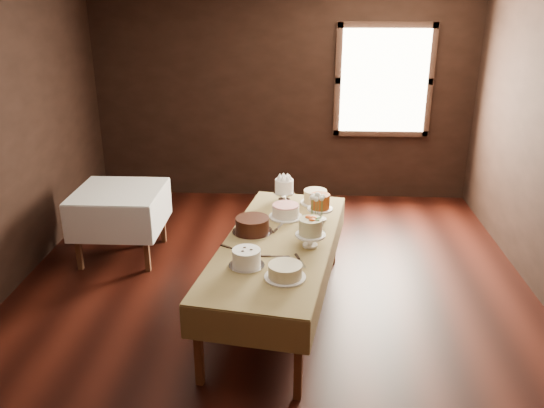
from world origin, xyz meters
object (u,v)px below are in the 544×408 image
(cake_server_a, at_px, (280,256))
(cake_server_b, at_px, (302,263))
(flower_vase, at_px, (316,223))
(side_table, at_px, (119,198))
(cake_server_e, at_px, (237,250))
(cake_caramel, at_px, (320,209))
(display_table, at_px, (278,246))
(cake_flowers, at_px, (310,234))
(cake_meringue, at_px, (284,191))
(cake_speckled, at_px, (315,197))
(cake_cream, at_px, (285,272))
(cake_lattice, at_px, (286,212))
(cake_chocolate, at_px, (252,225))
(cake_swirl, at_px, (246,258))
(cake_server_c, at_px, (280,226))
(cake_server_d, at_px, (317,232))

(cake_server_a, bearing_deg, cake_server_b, -36.33)
(flower_vase, bearing_deg, side_table, 157.97)
(cake_server_e, bearing_deg, cake_caramel, 74.30)
(display_table, relative_size, cake_caramel, 9.03)
(cake_flowers, distance_m, flower_vase, 0.35)
(cake_meringue, distance_m, cake_speckled, 0.32)
(cake_caramel, bearing_deg, display_table, -128.20)
(cake_server_e, bearing_deg, cake_cream, -16.55)
(side_table, distance_m, cake_lattice, 1.86)
(cake_chocolate, bearing_deg, cake_swirl, -89.24)
(cake_chocolate, bearing_deg, cake_caramel, 26.92)
(cake_caramel, xyz_separation_m, cake_server_e, (-0.70, -0.67, -0.11))
(cake_meringue, relative_size, cake_lattice, 0.72)
(side_table, distance_m, cake_cream, 2.50)
(cake_meringue, bearing_deg, cake_server_c, -91.48)
(cake_swirl, bearing_deg, side_table, 133.80)
(cake_server_a, bearing_deg, cake_server_d, 54.81)
(display_table, height_order, cake_server_c, cake_server_c)
(side_table, xyz_separation_m, cake_lattice, (1.77, -0.56, 0.11))
(cake_meringue, bearing_deg, cake_lattice, -86.22)
(cake_server_c, bearing_deg, cake_speckled, -9.98)
(flower_vase, bearing_deg, cake_server_e, -145.48)
(cake_lattice, distance_m, cake_server_a, 0.83)
(cake_server_c, height_order, cake_server_d, same)
(side_table, distance_m, cake_flowers, 2.32)
(cake_meringue, xyz_separation_m, cake_swirl, (-0.25, -1.43, -0.04))
(cake_speckled, height_order, cake_server_d, cake_speckled)
(cake_lattice, bearing_deg, cake_server_a, -91.32)
(cake_lattice, xyz_separation_m, cake_caramel, (0.32, -0.06, 0.06))
(cake_server_c, distance_m, flower_vase, 0.34)
(cake_speckled, relative_size, cake_server_c, 1.22)
(cake_swirl, relative_size, flower_vase, 2.42)
(cake_swirl, height_order, flower_vase, cake_swirl)
(flower_vase, bearing_deg, cake_meringue, 113.84)
(cake_server_e, bearing_deg, cake_chocolate, 105.32)
(cake_flowers, distance_m, cake_server_d, 0.30)
(display_table, bearing_deg, cake_caramel, 51.80)
(cake_swirl, height_order, cake_server_c, cake_swirl)
(cake_chocolate, xyz_separation_m, cake_server_e, (-0.10, -0.37, -0.06))
(cake_chocolate, height_order, cake_server_a, cake_chocolate)
(cake_swirl, height_order, cake_server_b, cake_swirl)
(cake_cream, distance_m, cake_server_c, 0.96)
(cake_meringue, relative_size, cake_server_c, 1.06)
(cake_caramel, bearing_deg, cake_server_a, -113.71)
(cake_server_a, relative_size, flower_vase, 1.86)
(cake_speckled, height_order, cake_caramel, cake_caramel)
(cake_meringue, xyz_separation_m, cake_cream, (0.06, -1.60, -0.06))
(cake_speckled, distance_m, cake_server_a, 1.24)
(side_table, relative_size, cake_lattice, 2.52)
(display_table, distance_m, cake_caramel, 0.61)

